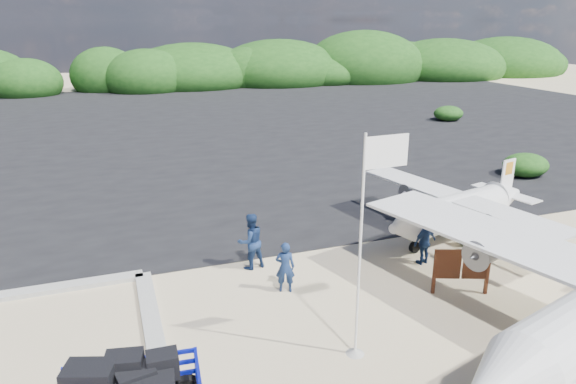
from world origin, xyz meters
The scene contains 9 objects.
ground centered at (0.00, 0.00, 0.00)m, with size 160.00×160.00×0.00m, color beige.
asphalt_apron centered at (0.00, 30.00, 0.00)m, with size 90.00×50.00×0.04m, color #B2B2B2, non-canonical shape.
vegetation_band centered at (0.00, 55.00, 0.00)m, with size 124.00×8.00×4.40m, color #B2B2B2, non-canonical shape.
flagpole centered at (0.24, -1.04, 0.00)m, with size 1.14×0.47×5.70m, color white, non-canonical shape.
signboard centered at (4.64, 0.61, 0.00)m, with size 1.83×0.17×1.50m, color #582C19, non-canonical shape.
crew_a centered at (-0.39, 2.55, 0.82)m, with size 0.60×0.39×1.65m, color navy.
crew_b centered at (-0.95, 4.46, 0.98)m, with size 0.95×0.74×1.96m, color navy.
crew_c centered at (4.77, 2.76, 0.80)m, with size 0.94×0.39×1.60m, color navy.
aircraft_large centered at (14.95, 19.41, 0.00)m, with size 14.81×14.81×4.44m, color #B2B2B2, non-canonical shape.
Camera 1 is at (-5.07, -10.87, 8.04)m, focal length 32.00 mm.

